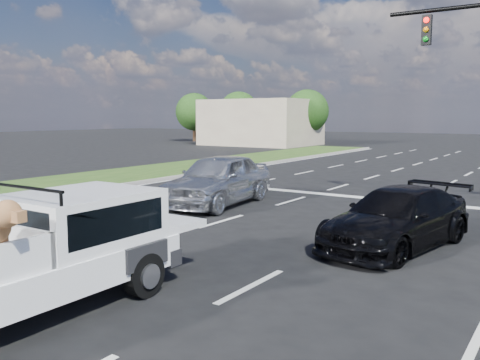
{
  "coord_description": "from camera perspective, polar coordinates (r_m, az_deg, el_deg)",
  "views": [
    {
      "loc": [
        6.15,
        -6.93,
        2.84
      ],
      "look_at": [
        0.19,
        2.0,
        1.48
      ],
      "focal_mm": 38.0,
      "sensor_mm": 36.0,
      "label": 1
    }
  ],
  "objects": [
    {
      "name": "ground",
      "position": [
        9.7,
        -7.63,
        -9.87
      ],
      "size": [
        160.0,
        160.0,
        0.0
      ],
      "primitive_type": "plane",
      "color": "black",
      "rests_on": "ground"
    },
    {
      "name": "road_markings",
      "position": [
        15.1,
        9.06,
        -3.69
      ],
      "size": [
        17.75,
        60.0,
        0.01
      ],
      "color": "silver",
      "rests_on": "ground"
    },
    {
      "name": "grass_median_left",
      "position": [
        22.06,
        -19.88,
        -0.48
      ],
      "size": [
        5.0,
        60.0,
        0.1
      ],
      "primitive_type": "cube",
      "color": "#224515",
      "rests_on": "ground"
    },
    {
      "name": "curb_left",
      "position": [
        20.15,
        -15.74,
        -0.96
      ],
      "size": [
        0.15,
        60.0,
        0.14
      ],
      "primitive_type": "cube",
      "color": "gray",
      "rests_on": "ground"
    },
    {
      "name": "building_left",
      "position": [
        50.28,
        2.39,
        6.47
      ],
      "size": [
        10.0,
        8.0,
        4.4
      ],
      "primitive_type": "cube",
      "color": "#C4B495",
      "rests_on": "ground"
    },
    {
      "name": "tree_far_a",
      "position": [
        57.68,
        -5.14,
        7.62
      ],
      "size": [
        4.2,
        4.2,
        5.4
      ],
      "color": "#332114",
      "rests_on": "ground"
    },
    {
      "name": "tree_far_b",
      "position": [
        54.12,
        -0.14,
        7.68
      ],
      "size": [
        4.2,
        4.2,
        5.4
      ],
      "color": "#332114",
      "rests_on": "ground"
    },
    {
      "name": "tree_far_c",
      "position": [
        50.1,
        7.54,
        7.66
      ],
      "size": [
        4.2,
        4.2,
        5.4
      ],
      "color": "#332114",
      "rests_on": "ground"
    },
    {
      "name": "pickup_truck",
      "position": [
        7.81,
        -22.85,
        -7.84
      ],
      "size": [
        2.08,
        5.01,
        1.87
      ],
      "rotation": [
        0.0,
        0.0,
        0.0
      ],
      "color": "black",
      "rests_on": "ground"
    },
    {
      "name": "silver_sedan",
      "position": [
        16.26,
        -2.49,
        0.08
      ],
      "size": [
        2.51,
        5.03,
        1.65
      ],
      "primitive_type": "imported",
      "rotation": [
        0.0,
        0.0,
        0.12
      ],
      "color": "silver",
      "rests_on": "ground"
    },
    {
      "name": "black_coupe",
      "position": [
        11.51,
        17.22,
        -4.11
      ],
      "size": [
        2.65,
        4.7,
        1.29
      ],
      "primitive_type": "imported",
      "rotation": [
        0.0,
        0.0,
        -0.2
      ],
      "color": "black",
      "rests_on": "ground"
    }
  ]
}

